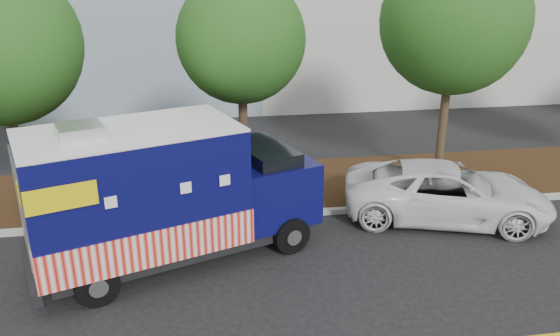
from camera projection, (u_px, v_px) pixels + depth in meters
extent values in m
plane|color=black|center=(242.00, 244.00, 13.64)|extent=(120.00, 120.00, 0.00)
cube|color=#9E9E99|center=(237.00, 217.00, 14.91)|extent=(120.00, 0.18, 0.15)
cube|color=#311F0D|center=(232.00, 188.00, 16.85)|extent=(120.00, 4.00, 0.15)
cylinder|color=#38281C|center=(18.00, 151.00, 14.77)|extent=(0.26, 0.26, 3.63)
cylinder|color=#38281C|center=(244.00, 136.00, 15.82)|extent=(0.26, 0.26, 3.77)
sphere|color=#185417|center=(241.00, 39.00, 14.84)|extent=(3.54, 3.54, 3.54)
cylinder|color=#38281C|center=(443.00, 122.00, 16.83)|extent=(0.26, 0.26, 3.96)
sphere|color=#185417|center=(454.00, 21.00, 15.75)|extent=(4.28, 4.28, 4.28)
cube|color=#473828|center=(57.00, 187.00, 14.02)|extent=(0.06, 0.06, 2.40)
cube|color=black|center=(181.00, 238.00, 12.99)|extent=(6.40, 3.99, 0.30)
cube|color=#090A44|center=(134.00, 188.00, 12.02)|extent=(5.12, 3.89, 2.60)
cube|color=red|center=(138.00, 225.00, 12.35)|extent=(5.19, 3.96, 0.81)
cube|color=white|center=(128.00, 130.00, 11.56)|extent=(5.12, 3.89, 0.06)
cube|color=#B7B7BA|center=(80.00, 130.00, 11.07)|extent=(1.11, 1.11, 0.24)
cube|color=#090A44|center=(266.00, 186.00, 13.69)|extent=(2.62, 2.85, 1.52)
cube|color=black|center=(263.00, 159.00, 13.41)|extent=(1.74, 2.35, 0.70)
cube|color=black|center=(299.00, 197.00, 14.31)|extent=(0.82, 2.07, 0.32)
cube|color=black|center=(31.00, 272.00, 11.50)|extent=(1.01, 2.36, 0.30)
cube|color=#B7B7BA|center=(20.00, 207.00, 10.98)|extent=(0.70, 1.85, 2.06)
cube|color=#B7B7BA|center=(134.00, 165.00, 13.21)|extent=(1.85, 0.70, 1.19)
cube|color=yellow|center=(61.00, 198.00, 10.03)|extent=(1.23, 0.46, 0.49)
cube|color=yellow|center=(44.00, 157.00, 12.15)|extent=(1.23, 0.46, 0.49)
cylinder|color=black|center=(291.00, 235.00, 13.15)|extent=(0.96, 0.59, 0.91)
cylinder|color=black|center=(251.00, 202.00, 14.96)|extent=(0.96, 0.59, 0.91)
cylinder|color=black|center=(97.00, 285.00, 11.11)|extent=(0.96, 0.59, 0.91)
cylinder|color=black|center=(78.00, 239.00, 12.93)|extent=(0.96, 0.59, 0.91)
imported|color=white|center=(447.00, 192.00, 14.81)|extent=(6.00, 4.05, 1.53)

